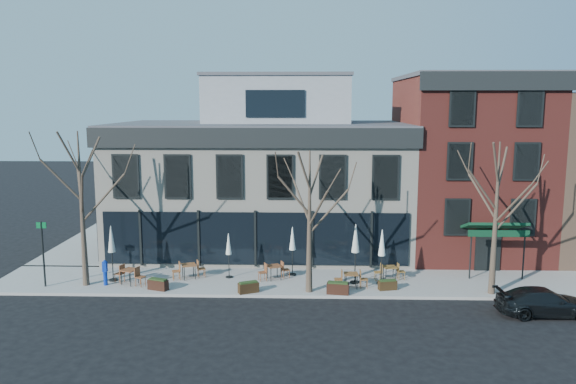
{
  "coord_description": "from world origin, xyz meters",
  "views": [
    {
      "loc": [
        2.74,
        -30.73,
        9.43
      ],
      "look_at": [
        1.78,
        2.0,
        4.23
      ],
      "focal_mm": 35.0,
      "sensor_mm": 36.0,
      "label": 1
    }
  ],
  "objects_px": {
    "parked_sedan": "(544,302)",
    "call_box": "(105,272)",
    "cafe_set_0": "(130,275)",
    "umbrella_0": "(111,242)"
  },
  "relations": [
    {
      "from": "call_box",
      "to": "umbrella_0",
      "type": "height_order",
      "value": "umbrella_0"
    },
    {
      "from": "call_box",
      "to": "parked_sedan",
      "type": "bearing_deg",
      "value": -8.51
    },
    {
      "from": "parked_sedan",
      "to": "umbrella_0",
      "type": "bearing_deg",
      "value": 76.9
    },
    {
      "from": "cafe_set_0",
      "to": "parked_sedan",
      "type": "bearing_deg",
      "value": -9.53
    },
    {
      "from": "parked_sedan",
      "to": "umbrella_0",
      "type": "xyz_separation_m",
      "value": [
        -20.87,
        3.89,
        1.62
      ]
    },
    {
      "from": "cafe_set_0",
      "to": "umbrella_0",
      "type": "distance_m",
      "value": 2.0
    },
    {
      "from": "parked_sedan",
      "to": "call_box",
      "type": "relative_size",
      "value": 3.14
    },
    {
      "from": "parked_sedan",
      "to": "cafe_set_0",
      "type": "height_order",
      "value": "parked_sedan"
    },
    {
      "from": "parked_sedan",
      "to": "cafe_set_0",
      "type": "bearing_deg",
      "value": 77.92
    },
    {
      "from": "umbrella_0",
      "to": "call_box",
      "type": "bearing_deg",
      "value": -100.82
    }
  ]
}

